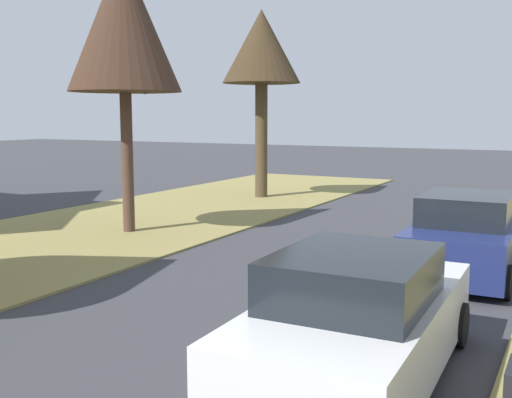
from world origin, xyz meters
The scene contains 4 objects.
street_tree_left_mid_b centered at (-6.14, 13.85, 5.38)m, with size 2.89×2.89×7.12m.
street_tree_left_far centered at (-6.28, 21.61, 5.44)m, with size 2.87×2.87×6.85m.
parked_sedan_white centered at (2.16, 7.97, 0.72)m, with size 2.02×4.44×1.57m.
parked_sedan_navy centered at (2.40, 13.83, 0.72)m, with size 2.02×4.44×1.57m.
Camera 1 is at (4.32, 1.48, 3.07)m, focal length 42.77 mm.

